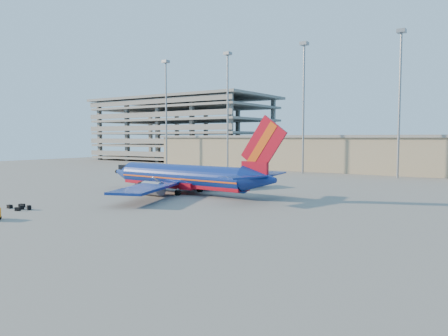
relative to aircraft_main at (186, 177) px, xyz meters
The scene contains 6 objects.
ground 6.64m from the aircraft_main, 45.03° to the right, with size 220.00×220.00×0.00m, color slate.
terminal_building 55.53m from the aircraft_main, 74.96° to the left, with size 122.00×16.00×8.50m.
parking_garage 90.87m from the aircraft_main, 129.59° to the left, with size 62.00×32.00×21.40m.
light_mast_row 45.29m from the aircraft_main, 77.26° to the left, with size 101.60×1.60×28.65m.
aircraft_main is the anchor object (origin of this frame).
luggage_pile 22.00m from the aircraft_main, 107.67° to the right, with size 3.43×2.19×0.51m.
Camera 1 is at (34.58, -43.49, 7.93)m, focal length 35.00 mm.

